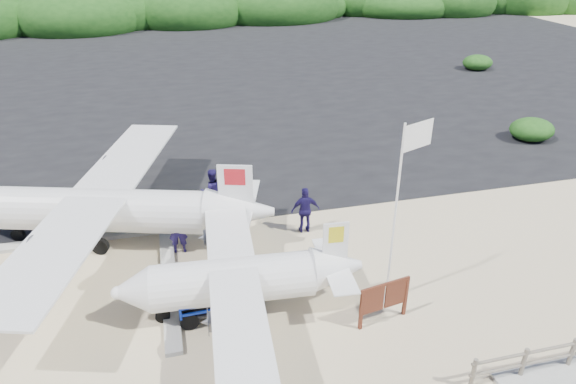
% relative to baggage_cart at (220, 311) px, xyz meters
% --- Properties ---
extents(ground, '(160.00, 160.00, 0.00)m').
position_rel_baggage_cart_xyz_m(ground, '(3.02, 0.38, 0.00)').
color(ground, beige).
extents(asphalt_apron, '(90.00, 50.00, 0.04)m').
position_rel_baggage_cart_xyz_m(asphalt_apron, '(3.02, 30.38, 0.00)').
color(asphalt_apron, '#B2B2B2').
rests_on(asphalt_apron, ground).
extents(lagoon, '(9.00, 7.00, 0.40)m').
position_rel_baggage_cart_xyz_m(lagoon, '(-5.98, 1.88, 0.00)').
color(lagoon, '#B2B2B2').
rests_on(lagoon, ground).
extents(vegetation_band, '(124.00, 8.00, 4.40)m').
position_rel_baggage_cart_xyz_m(vegetation_band, '(3.02, 55.38, 0.00)').
color(vegetation_band, '#B2B2B2').
rests_on(vegetation_band, ground).
extents(fence, '(6.40, 2.00, 1.10)m').
position_rel_baggage_cart_xyz_m(fence, '(9.02, -4.62, 0.00)').
color(fence, '#B2B2B2').
rests_on(fence, ground).
extents(baggage_cart, '(2.76, 1.62, 1.36)m').
position_rel_baggage_cart_xyz_m(baggage_cart, '(0.00, 0.00, 0.00)').
color(baggage_cart, '#0B27A8').
rests_on(baggage_cart, ground).
extents(flagpole, '(1.31, 0.93, 6.05)m').
position_rel_baggage_cart_xyz_m(flagpole, '(5.33, -0.72, 0.00)').
color(flagpole, white).
rests_on(flagpole, ground).
extents(signboard, '(1.80, 0.49, 1.48)m').
position_rel_baggage_cart_xyz_m(signboard, '(4.79, -1.67, 0.00)').
color(signboard, '#5C2A1A').
rests_on(signboard, ground).
extents(crew_a, '(0.72, 0.51, 1.87)m').
position_rel_baggage_cart_xyz_m(crew_a, '(-1.02, 3.69, 0.93)').
color(crew_a, '#1B1349').
rests_on(crew_a, ground).
extents(crew_b, '(1.04, 0.86, 1.95)m').
position_rel_baggage_cart_xyz_m(crew_b, '(0.56, 6.46, 0.97)').
color(crew_b, '#1B1349').
rests_on(crew_b, ground).
extents(crew_c, '(1.15, 0.53, 1.91)m').
position_rel_baggage_cart_xyz_m(crew_c, '(3.91, 3.96, 0.95)').
color(crew_c, '#1B1349').
rests_on(crew_c, ground).
extents(aircraft_large, '(17.88, 17.88, 4.30)m').
position_rel_baggage_cart_xyz_m(aircraft_large, '(15.10, 25.03, 0.00)').
color(aircraft_large, '#B2B2B2').
rests_on(aircraft_large, ground).
extents(aircraft_small, '(8.42, 8.42, 2.83)m').
position_rel_baggage_cart_xyz_m(aircraft_small, '(-6.43, 35.19, 0.00)').
color(aircraft_small, '#B2B2B2').
rests_on(aircraft_small, ground).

